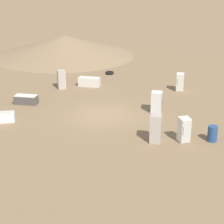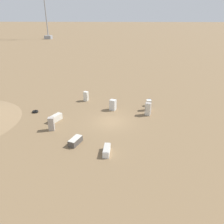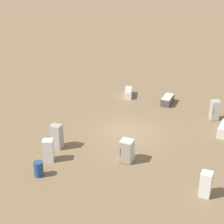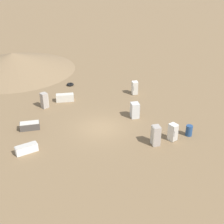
# 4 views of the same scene
# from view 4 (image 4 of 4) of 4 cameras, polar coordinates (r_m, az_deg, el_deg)

# --- Properties ---
(ground_plane) EXTENTS (1000.00, 1000.00, 0.00)m
(ground_plane) POSITION_cam_4_polar(r_m,az_deg,el_deg) (27.43, -2.00, -2.93)
(ground_plane) COLOR brown
(dirt_mound) EXTENTS (15.82, 15.82, 2.26)m
(dirt_mound) POSITION_cam_4_polar(r_m,az_deg,el_deg) (42.76, -17.59, 8.78)
(dirt_mound) COLOR #7F6647
(dirt_mound) RESTS_ON ground_plane
(discarded_fridge_0) EXTENTS (0.60, 1.71, 0.66)m
(discarded_fridge_0) POSITION_cam_4_polar(r_m,az_deg,el_deg) (24.95, -15.36, -6.49)
(discarded_fridge_0) COLOR white
(discarded_fridge_0) RESTS_ON ground_plane
(discarded_fridge_1) EXTENTS (0.97, 0.97, 1.45)m
(discarded_fridge_1) POSITION_cam_4_polar(r_m,az_deg,el_deg) (28.90, 4.22, 0.32)
(discarded_fridge_1) COLOR silver
(discarded_fridge_1) RESTS_ON ground_plane
(discarded_fridge_2) EXTENTS (1.30, 1.91, 0.78)m
(discarded_fridge_2) POSITION_cam_4_polar(r_m,az_deg,el_deg) (32.53, -8.60, 2.62)
(discarded_fridge_2) COLOR beige
(discarded_fridge_2) RESTS_ON ground_plane
(discarded_fridge_3) EXTENTS (0.70, 0.70, 1.54)m
(discarded_fridge_3) POSITION_cam_4_polar(r_m,az_deg,el_deg) (31.38, -12.26, 2.10)
(discarded_fridge_3) COLOR #A89E93
(discarded_fridge_3) RESTS_ON ground_plane
(discarded_fridge_4) EXTENTS (0.77, 0.76, 1.46)m
(discarded_fridge_4) POSITION_cam_4_polar(r_m,az_deg,el_deg) (33.73, 4.18, 4.42)
(discarded_fridge_4) COLOR silver
(discarded_fridge_4) RESTS_ON ground_plane
(discarded_fridge_5) EXTENTS (1.26, 1.82, 0.65)m
(discarded_fridge_5) POSITION_cam_4_polar(r_m,az_deg,el_deg) (28.01, -14.80, -2.46)
(discarded_fridge_5) COLOR #4C4742
(discarded_fridge_5) RESTS_ON ground_plane
(discarded_fridge_6) EXTENTS (0.85, 0.81, 1.66)m
(discarded_fridge_6) POSITION_cam_4_polar(r_m,az_deg,el_deg) (24.98, 8.00, -4.27)
(discarded_fridge_6) COLOR #A89E93
(discarded_fridge_6) RESTS_ON ground_plane
(discarded_fridge_7) EXTENTS (0.70, 0.63, 1.46)m
(discarded_fridge_7) POSITION_cam_4_polar(r_m,az_deg,el_deg) (25.86, 11.07, -3.63)
(discarded_fridge_7) COLOR silver
(discarded_fridge_7) RESTS_ON ground_plane
(scrap_tire) EXTENTS (0.80, 0.80, 0.24)m
(scrap_tire) POSITION_cam_4_polar(r_m,az_deg,el_deg) (36.48, -7.65, 5.01)
(scrap_tire) COLOR black
(scrap_tire) RESTS_ON ground_plane
(rusty_barrel) EXTENTS (0.55, 0.55, 0.93)m
(rusty_barrel) POSITION_cam_4_polar(r_m,az_deg,el_deg) (26.90, 13.91, -3.31)
(rusty_barrel) COLOR navy
(rusty_barrel) RESTS_ON ground_plane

